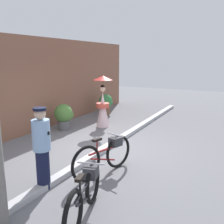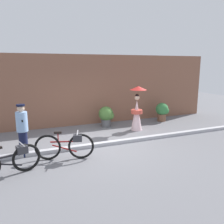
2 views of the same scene
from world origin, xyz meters
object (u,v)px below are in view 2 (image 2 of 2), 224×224
at_px(bicycle_near_officer, 66,145).
at_px(person_with_parasol, 137,109).
at_px(bicycle_far_side, 8,161).
at_px(potted_plant_small, 162,111).
at_px(potted_plant_by_door, 106,115).
at_px(person_officer, 22,129).

distance_m(bicycle_near_officer, person_with_parasol, 4.04).
xyz_separation_m(bicycle_far_side, potted_plant_small, (6.98, 3.49, 0.11)).
xyz_separation_m(person_with_parasol, potted_plant_small, (1.96, 0.96, -0.39)).
relative_size(potted_plant_by_door, potted_plant_small, 1.01).
height_order(bicycle_far_side, person_with_parasol, person_with_parasol).
bearing_deg(person_with_parasol, potted_plant_small, 25.96).
bearing_deg(person_officer, bicycle_far_side, -107.49).
bearing_deg(potted_plant_small, bicycle_near_officer, -151.24).
bearing_deg(person_with_parasol, bicycle_far_side, -153.19).
height_order(person_officer, potted_plant_small, person_officer).
bearing_deg(person_officer, person_with_parasol, 15.68).
height_order(person_officer, person_with_parasol, person_with_parasol).
bearing_deg(potted_plant_by_door, bicycle_near_officer, -128.80).
relative_size(person_officer, potted_plant_small, 1.77).
bearing_deg(potted_plant_by_door, person_with_parasol, -45.31).
bearing_deg(bicycle_near_officer, potted_plant_by_door, 51.20).
bearing_deg(person_with_parasol, person_officer, -164.32).
height_order(bicycle_near_officer, bicycle_far_side, bicycle_near_officer).
bearing_deg(bicycle_near_officer, person_with_parasol, 30.29).
distance_m(bicycle_far_side, person_officer, 1.37).
bearing_deg(bicycle_far_side, potted_plant_by_door, 41.63).
xyz_separation_m(bicycle_far_side, potted_plant_by_door, (4.00, 3.56, 0.11)).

